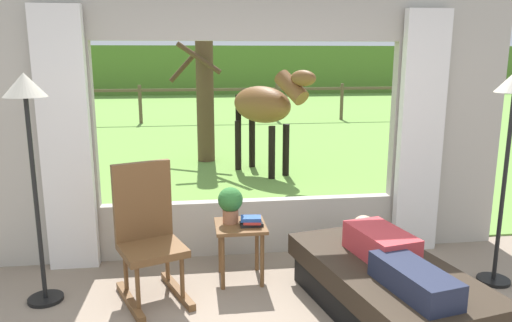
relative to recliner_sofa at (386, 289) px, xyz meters
name	(u,v)px	position (x,y,z in m)	size (l,w,h in m)	color
back_wall_with_window	(250,131)	(-0.88, 1.38, 1.03)	(5.20, 0.12, 2.55)	#ADA599
curtain_panel_left	(66,143)	(-2.57, 1.24, 0.98)	(0.44, 0.10, 2.40)	silver
curtain_panel_right	(420,135)	(0.81, 1.24, 0.98)	(0.44, 0.10, 2.40)	silver
outdoor_pasture_lawn	(209,117)	(-0.88, 12.28, -0.21)	(36.00, 21.68, 0.02)	olive
distant_hill_ridge	(201,70)	(-0.88, 22.12, 0.98)	(36.00, 2.00, 2.40)	#53782D
recliner_sofa	(386,289)	(0.00, 0.00, 0.00)	(1.23, 1.85, 0.42)	black
reclining_person	(391,254)	(0.00, -0.05, 0.30)	(0.46, 1.43, 0.22)	#B23338
rocking_chair	(148,233)	(-1.82, 0.58, 0.33)	(0.68, 0.80, 1.12)	brown
side_table	(240,234)	(-1.04, 0.76, 0.21)	(0.44, 0.44, 0.52)	brown
potted_plant	(230,203)	(-1.12, 0.82, 0.48)	(0.22, 0.22, 0.32)	#9E6042
book_stack	(251,221)	(-0.95, 0.71, 0.34)	(0.20, 0.15, 0.08)	black
floor_lamp_left	(28,120)	(-2.67, 0.59, 1.27)	(0.32, 0.32, 1.85)	black
floor_lamp_right	(512,114)	(1.18, 0.41, 1.28)	(0.32, 0.32, 1.85)	black
horse	(265,106)	(-0.24, 4.62, 0.94)	(1.31, 1.69, 1.73)	brown
pasture_tree	(205,85)	(-1.17, 5.79, 1.21)	(1.36, 1.19, 3.29)	#4C3823
pasture_fence_line	(210,97)	(-0.88, 11.11, 0.53)	(16.10, 0.10, 1.10)	brown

